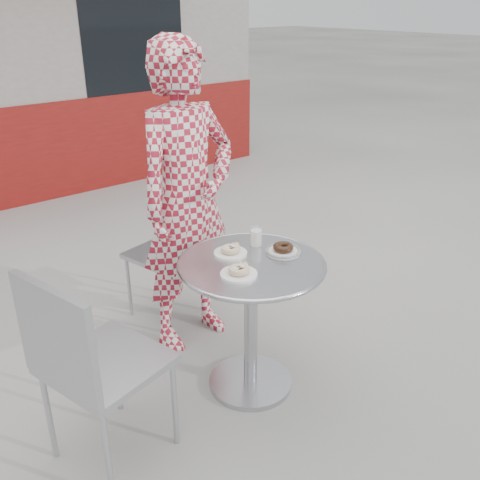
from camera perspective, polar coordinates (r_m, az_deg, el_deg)
ground at (r=3.09m, az=1.18°, el=-14.69°), size 60.00×60.00×0.00m
bistro_table at (r=2.74m, az=1.20°, el=-5.82°), size 0.75×0.75×0.76m
chair_far at (r=3.56m, az=-7.63°, el=-4.03°), size 0.50×0.50×0.87m
chair_left at (r=2.57m, az=-13.82°, el=-16.31°), size 0.57×0.56×0.98m
seated_person at (r=3.07m, az=-5.61°, el=4.19°), size 0.69×0.49×1.79m
plate_far at (r=2.73m, az=-1.00°, el=-1.15°), size 0.17×0.17×0.05m
plate_near at (r=2.52m, az=-0.10°, el=-3.37°), size 0.18×0.18×0.05m
plate_checker at (r=2.75m, az=4.62°, el=-1.05°), size 0.18×0.18×0.05m
milk_cup at (r=2.81m, az=1.74°, el=0.32°), size 0.06×0.06×0.10m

